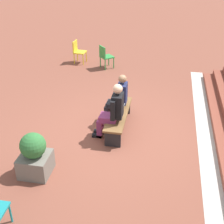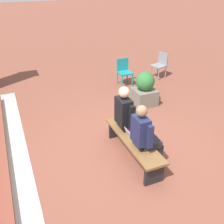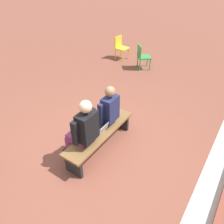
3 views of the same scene
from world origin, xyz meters
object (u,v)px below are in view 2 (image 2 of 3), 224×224
Objects in this scene: planter at (145,90)px; bench at (133,142)px; laptop at (133,136)px; person_adult at (128,116)px; person_student at (145,135)px; plastic_chair_far_right at (160,64)px; plastic_chair_foreground at (124,70)px.

bench is at bearing 145.74° from planter.
laptop is at bearing 98.97° from bench.
person_adult is at bearing 141.13° from planter.
person_student is 4.86m from plastic_chair_far_right.
plastic_chair_foreground is 0.89× the size of planter.
person_adult is at bearing 156.08° from plastic_chair_foreground.
plastic_chair_far_right is at bearing -38.57° from bench.
bench is 0.56m from person_adult.
laptop is at bearing 157.38° from plastic_chair_foreground.
person_student is at bearing 150.70° from planter.
laptop is (-0.00, 0.01, 0.15)m from bench.
bench is 2.43m from planter.
plastic_chair_foreground is (3.53, -1.46, 0.13)m from bench.
plastic_chair_foreground is at bearing -3.60° from planter.
plastic_chair_far_right is at bearing -35.69° from person_student.
person_student is at bearing -167.89° from bench.
person_adult is 2.08m from planter.
planter is at bearing 136.75° from plastic_chair_far_right.
plastic_chair_foreground reaches higher than laptop.
bench is 4.65m from plastic_chair_far_right.
bench is at bearing 169.99° from person_adult.
plastic_chair_far_right is (3.64, -2.91, -0.02)m from laptop.
person_student reaches higher than laptop.
person_student is 1.58× the size of plastic_chair_far_right.
planter reaches higher than plastic_chair_far_right.
plastic_chair_far_right and plastic_chair_foreground have the same top height.
plastic_chair_far_right is at bearing -43.25° from planter.
person_adult is at bearing -11.62° from laptop.
plastic_chair_far_right is 0.89× the size of planter.
plastic_chair_foreground is at bearing -22.62° from laptop.
planter is at bearing -34.26° from bench.
plastic_chair_foreground reaches higher than bench.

